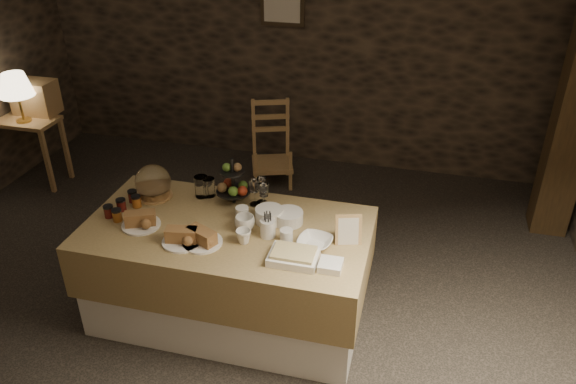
% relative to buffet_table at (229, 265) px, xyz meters
% --- Properties ---
extents(ground_plane, '(5.50, 5.00, 0.01)m').
position_rel_buffet_table_xyz_m(ground_plane, '(-0.15, 0.15, -0.44)').
color(ground_plane, black).
rests_on(ground_plane, ground).
extents(room_shell, '(5.52, 5.02, 2.60)m').
position_rel_buffet_table_xyz_m(room_shell, '(-0.15, 0.15, 1.12)').
color(room_shell, black).
rests_on(room_shell, ground).
extents(buffet_table, '(1.92, 1.02, 0.76)m').
position_rel_buffet_table_xyz_m(buffet_table, '(0.00, 0.00, 0.00)').
color(buffet_table, silver).
rests_on(buffet_table, ground_plane).
extents(console_table, '(0.65, 0.37, 0.70)m').
position_rel_buffet_table_xyz_m(console_table, '(-2.65, 1.42, 0.13)').
color(console_table, olive).
rests_on(console_table, ground_plane).
extents(table_lamp, '(0.32, 0.32, 0.49)m').
position_rel_buffet_table_xyz_m(table_lamp, '(-2.60, 1.37, 0.63)').
color(table_lamp, '#A88238').
rests_on(table_lamp, console_table).
extents(wine_rack, '(0.42, 0.26, 0.34)m').
position_rel_buffet_table_xyz_m(wine_rack, '(-2.60, 1.60, 0.43)').
color(wine_rack, olive).
rests_on(wine_rack, console_table).
extents(chair, '(0.51, 0.50, 0.67)m').
position_rel_buffet_table_xyz_m(chair, '(-0.25, 2.05, -0.05)').
color(chair, olive).
rests_on(chair, ground_plane).
extents(plate_stack_a, '(0.19, 0.19, 0.10)m').
position_rel_buffet_table_xyz_m(plate_stack_a, '(0.26, 0.14, 0.37)').
color(plate_stack_a, white).
rests_on(plate_stack_a, buffet_table).
extents(plate_stack_b, '(0.20, 0.20, 0.08)m').
position_rel_buffet_table_xyz_m(plate_stack_b, '(0.39, 0.15, 0.37)').
color(plate_stack_b, white).
rests_on(plate_stack_b, buffet_table).
extents(cutlery_holder, '(0.10, 0.10, 0.12)m').
position_rel_buffet_table_xyz_m(cutlery_holder, '(0.30, -0.04, 0.38)').
color(cutlery_holder, white).
rests_on(cutlery_holder, buffet_table).
extents(cup_a, '(0.15, 0.15, 0.10)m').
position_rel_buffet_table_xyz_m(cup_a, '(0.13, -0.01, 0.38)').
color(cup_a, white).
rests_on(cup_a, buffet_table).
extents(cup_b, '(0.13, 0.13, 0.09)m').
position_rel_buffet_table_xyz_m(cup_b, '(0.17, -0.15, 0.37)').
color(cup_b, white).
rests_on(cup_b, buffet_table).
extents(mug_c, '(0.09, 0.09, 0.09)m').
position_rel_buffet_table_xyz_m(mug_c, '(0.07, 0.11, 0.37)').
color(mug_c, white).
rests_on(mug_c, buffet_table).
extents(mug_d, '(0.08, 0.08, 0.09)m').
position_rel_buffet_table_xyz_m(mug_d, '(0.43, -0.07, 0.37)').
color(mug_d, white).
rests_on(mug_d, buffet_table).
extents(bowl, '(0.25, 0.25, 0.05)m').
position_rel_buffet_table_xyz_m(bowl, '(0.62, -0.07, 0.35)').
color(bowl, white).
rests_on(bowl, buffet_table).
extents(cake_dome, '(0.26, 0.26, 0.26)m').
position_rel_buffet_table_xyz_m(cake_dome, '(-0.65, 0.25, 0.43)').
color(cake_dome, olive).
rests_on(cake_dome, buffet_table).
extents(fruit_stand, '(0.25, 0.25, 0.35)m').
position_rel_buffet_table_xyz_m(fruit_stand, '(-0.05, 0.31, 0.46)').
color(fruit_stand, black).
rests_on(fruit_stand, buffet_table).
extents(bread_platter_left, '(0.26, 0.26, 0.11)m').
position_rel_buffet_table_xyz_m(bread_platter_left, '(-0.56, -0.13, 0.36)').
color(bread_platter_left, white).
rests_on(bread_platter_left, buffet_table).
extents(bread_platter_center, '(0.26, 0.26, 0.11)m').
position_rel_buffet_table_xyz_m(bread_platter_center, '(-0.21, -0.24, 0.36)').
color(bread_platter_center, white).
rests_on(bread_platter_center, buffet_table).
extents(bread_platter_right, '(0.26, 0.26, 0.11)m').
position_rel_buffet_table_xyz_m(bread_platter_right, '(-0.08, -0.22, 0.36)').
color(bread_platter_right, white).
rests_on(bread_platter_right, buffet_table).
extents(jam_jars, '(0.18, 0.32, 0.07)m').
position_rel_buffet_table_xyz_m(jam_jars, '(-0.77, 0.01, 0.36)').
color(jam_jars, '#5C1915').
rests_on(jam_jars, buffet_table).
extents(tart_dish, '(0.30, 0.22, 0.07)m').
position_rel_buffet_table_xyz_m(tart_dish, '(0.53, -0.25, 0.36)').
color(tart_dish, white).
rests_on(tart_dish, buffet_table).
extents(square_dish, '(0.14, 0.14, 0.04)m').
position_rel_buffet_table_xyz_m(square_dish, '(0.76, -0.27, 0.35)').
color(square_dish, white).
rests_on(square_dish, buffet_table).
extents(menu_frame, '(0.18, 0.11, 0.22)m').
position_rel_buffet_table_xyz_m(menu_frame, '(0.82, 0.02, 0.41)').
color(menu_frame, olive).
rests_on(menu_frame, buffet_table).
extents(storage_jar_a, '(0.10, 0.10, 0.16)m').
position_rel_buffet_table_xyz_m(storage_jar_a, '(-0.31, 0.34, 0.40)').
color(storage_jar_a, white).
rests_on(storage_jar_a, buffet_table).
extents(storage_jar_b, '(0.09, 0.09, 0.14)m').
position_rel_buffet_table_xyz_m(storage_jar_b, '(-0.26, 0.36, 0.39)').
color(storage_jar_b, white).
rests_on(storage_jar_b, buffet_table).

